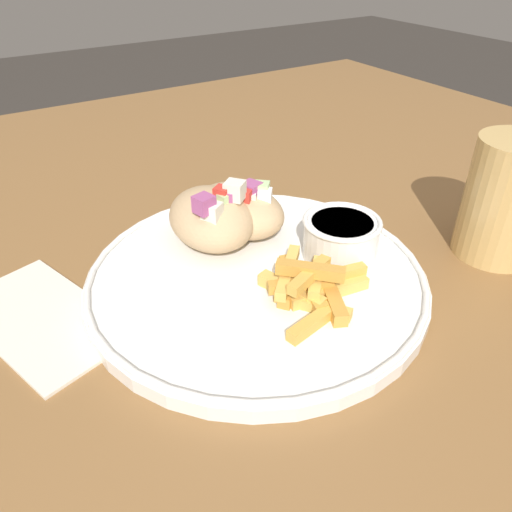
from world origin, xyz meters
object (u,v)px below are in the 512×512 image
sauce_ramekin (341,236)px  pita_sandwich_far (240,209)px  water_glass (505,205)px  pita_sandwich_near (212,217)px  fries_pile (310,287)px  plate (256,278)px

sauce_ramekin → pita_sandwich_far: bearing=-149.7°
water_glass → pita_sandwich_near: bearing=-122.1°
fries_pile → sauce_ramekin: sauce_ramekin is taller
pita_sandwich_near → fries_pile: 0.13m
pita_sandwich_near → sauce_ramekin: (0.09, 0.09, -0.01)m
pita_sandwich_near → fries_pile: bearing=18.0°
plate → pita_sandwich_far: (-0.08, 0.03, 0.03)m
water_glass → fries_pile: bearing=-97.6°
fries_pile → plate: bearing=-158.0°
pita_sandwich_near → sauce_ramekin: size_ratio=1.48×
pita_sandwich_far → sauce_ramekin: (0.10, 0.06, -0.00)m
plate → water_glass: water_glass is taller
pita_sandwich_far → sauce_ramekin: pita_sandwich_far is taller
plate → water_glass: 0.26m
plate → water_glass: bearing=70.9°
plate → water_glass: size_ratio=2.59×
pita_sandwich_near → pita_sandwich_far: 0.04m
plate → sauce_ramekin: sauce_ramekin is taller
pita_sandwich_near → plate: bearing=10.4°
pita_sandwich_near → pita_sandwich_far: bearing=104.8°
pita_sandwich_near → fries_pile: size_ratio=1.09×
pita_sandwich_far → water_glass: size_ratio=0.98×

